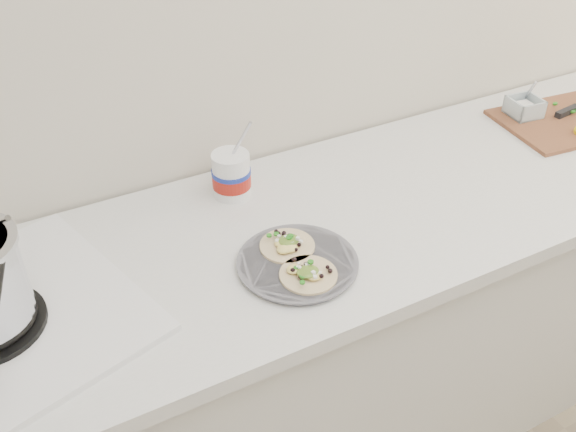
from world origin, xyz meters
name	(u,v)px	position (x,y,z in m)	size (l,w,h in m)	color
counter	(338,334)	(0.00, 1.43, 0.45)	(2.44, 0.66, 0.90)	silver
taco_plate	(297,260)	(-0.21, 1.29, 0.92)	(0.27, 0.27, 0.04)	#5D5C63
tub	(232,171)	(-0.22, 1.62, 0.97)	(0.10, 0.10, 0.22)	white
cutboard	(566,116)	(0.83, 1.50, 0.92)	(0.44, 0.33, 0.07)	brown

